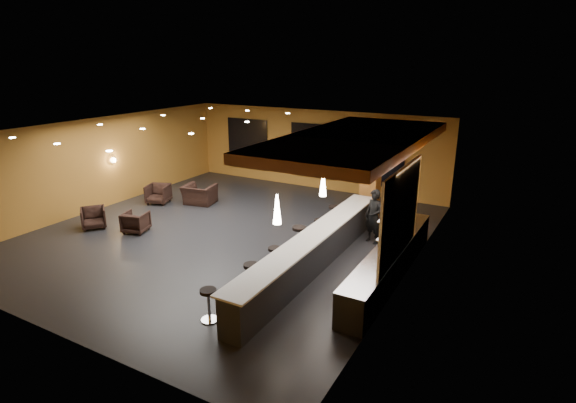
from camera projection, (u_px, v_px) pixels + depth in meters
The scene contains 35 objects.
floor at pixel (229, 235), 15.12m from camera, with size 12.00×13.00×0.10m, color black.
ceiling at pixel (224, 128), 14.02m from camera, with size 12.00×13.00×0.10m, color black.
wall_back at pixel (314, 149), 20.03m from camera, with size 12.00×0.10×3.50m, color #A96E25.
wall_front at pixel (34, 258), 9.11m from camera, with size 12.00×0.10×3.50m, color #A96E25.
wall_left at pixel (100, 163), 17.36m from camera, with size 0.10×13.00×3.50m, color #A96E25.
wall_right at pixel (414, 213), 11.78m from camera, with size 0.10×13.00×3.50m, color #A96E25.
wood_soffit at pixel (356, 140), 13.07m from camera, with size 3.60×8.00×0.28m, color brown.
window_left at pixel (248, 144), 21.57m from camera, with size 2.20×0.06×2.40m, color black.
window_center at pixel (313, 151), 19.95m from camera, with size 2.20×0.06×2.40m, color black.
window_right at pixel (378, 158), 18.57m from camera, with size 2.20×0.06×2.40m, color black.
tile_backsplash at pixel (400, 215), 10.92m from camera, with size 0.06×3.20×2.40m, color white.
bar_counter at pixel (314, 252), 12.44m from camera, with size 0.60×8.00×1.00m, color black.
bar_top at pixel (314, 235), 12.28m from camera, with size 0.78×8.10×0.05m, color silver.
prep_counter at pixel (390, 263), 11.95m from camera, with size 0.70×6.00×0.86m, color black.
prep_top at pixel (391, 247), 11.82m from camera, with size 0.72×6.00×0.03m, color silver.
wall_shelf_lower at pixel (391, 231), 10.94m from camera, with size 0.30×1.50×0.03m, color silver.
wall_shelf_upper at pixel (393, 214), 10.80m from camera, with size 0.30×1.50×0.03m, color silver.
column at pixel (371, 173), 15.89m from camera, with size 0.60×0.60×3.50m, color brown.
wall_sconce at pixel (113, 160), 17.68m from camera, with size 0.22×0.22×0.22m, color #FFE5B2.
pendant_0 at pixel (277, 209), 10.21m from camera, with size 0.20×0.20×0.70m, color white.
pendant_1 at pixel (323, 184), 12.29m from camera, with size 0.20×0.20×0.70m, color white.
pendant_2 at pixel (356, 165), 14.37m from camera, with size 0.20×0.20×0.70m, color white.
staff_a at pixel (374, 217), 14.13m from camera, with size 0.64×0.42×1.74m, color black.
staff_b at pixel (389, 214), 14.24m from camera, with size 0.90×0.70×1.84m, color black.
staff_c at pixel (394, 215), 14.12m from camera, with size 0.91×0.59×1.85m, color black.
armchair_a at pixel (94, 218), 15.51m from camera, with size 0.78×0.80×0.73m, color black.
armchair_b at pixel (136, 222), 15.15m from camera, with size 0.75×0.77×0.70m, color black.
armchair_c at pixel (158, 194), 18.16m from camera, with size 0.84×0.86×0.78m, color black.
armchair_d at pixel (199, 194), 18.09m from camera, with size 1.20×1.04×0.78m, color black.
bar_stool_0 at pixel (209, 301), 9.95m from camera, with size 0.39×0.39×0.78m.
bar_stool_1 at pixel (251, 275), 11.12m from camera, with size 0.40×0.40×0.80m.
bar_stool_2 at pixel (275, 256), 12.25m from camera, with size 0.37×0.37×0.73m.
bar_stool_3 at pixel (299, 236), 13.42m from camera, with size 0.43×0.43×0.85m.
bar_stool_4 at pixel (319, 227), 14.40m from camera, with size 0.36×0.36×0.72m.
bar_stool_5 at pixel (334, 213), 15.63m from camera, with size 0.37×0.37×0.74m.
Camera 1 is at (8.54, -11.34, 5.63)m, focal length 28.00 mm.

